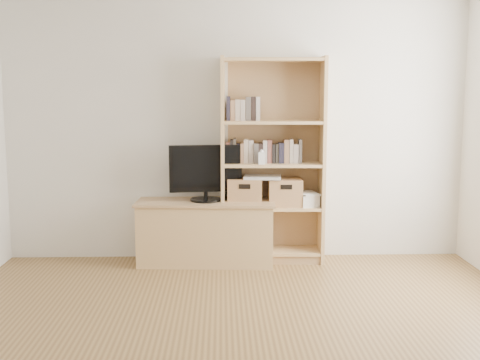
{
  "coord_description": "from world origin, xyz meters",
  "views": [
    {
      "loc": [
        -0.15,
        -3.4,
        1.65
      ],
      "look_at": [
        0.02,
        1.9,
        0.86
      ],
      "focal_mm": 45.0,
      "sensor_mm": 36.0,
      "label": 1
    }
  ],
  "objects_px": {
    "basket_right": "(285,192)",
    "television": "(206,173)",
    "bookshelf": "(273,161)",
    "basket_left": "(245,192)",
    "tv_stand": "(206,233)",
    "baby_monitor": "(262,158)",
    "laptop": "(263,177)"
  },
  "relations": [
    {
      "from": "laptop",
      "to": "bookshelf",
      "type": "bearing_deg",
      "value": 18.8
    },
    {
      "from": "laptop",
      "to": "television",
      "type": "bearing_deg",
      "value": -169.08
    },
    {
      "from": "basket_left",
      "to": "tv_stand",
      "type": "bearing_deg",
      "value": -165.56
    },
    {
      "from": "laptop",
      "to": "tv_stand",
      "type": "bearing_deg",
      "value": -169.08
    },
    {
      "from": "bookshelf",
      "to": "basket_left",
      "type": "height_order",
      "value": "bookshelf"
    },
    {
      "from": "basket_right",
      "to": "television",
      "type": "bearing_deg",
      "value": -175.84
    },
    {
      "from": "baby_monitor",
      "to": "basket_right",
      "type": "bearing_deg",
      "value": 23.95
    },
    {
      "from": "baby_monitor",
      "to": "basket_left",
      "type": "relative_size",
      "value": 0.35
    },
    {
      "from": "baby_monitor",
      "to": "basket_right",
      "type": "height_order",
      "value": "baby_monitor"
    },
    {
      "from": "television",
      "to": "basket_right",
      "type": "relative_size",
      "value": 2.15
    },
    {
      "from": "tv_stand",
      "to": "basket_left",
      "type": "height_order",
      "value": "basket_left"
    },
    {
      "from": "television",
      "to": "baby_monitor",
      "type": "relative_size",
      "value": 5.98
    },
    {
      "from": "television",
      "to": "bookshelf",
      "type": "bearing_deg",
      "value": -1.63
    },
    {
      "from": "tv_stand",
      "to": "bookshelf",
      "type": "bearing_deg",
      "value": 8.93
    },
    {
      "from": "tv_stand",
      "to": "baby_monitor",
      "type": "bearing_deg",
      "value": -1.33
    },
    {
      "from": "tv_stand",
      "to": "laptop",
      "type": "relative_size",
      "value": 3.62
    },
    {
      "from": "baby_monitor",
      "to": "laptop",
      "type": "xyz_separation_m",
      "value": [
        0.02,
        0.09,
        -0.19
      ]
    },
    {
      "from": "basket_left",
      "to": "laptop",
      "type": "relative_size",
      "value": 0.93
    },
    {
      "from": "bookshelf",
      "to": "baby_monitor",
      "type": "bearing_deg",
      "value": -135.0
    },
    {
      "from": "bookshelf",
      "to": "basket_left",
      "type": "distance_m",
      "value": 0.4
    },
    {
      "from": "tv_stand",
      "to": "basket_left",
      "type": "relative_size",
      "value": 3.91
    },
    {
      "from": "tv_stand",
      "to": "bookshelf",
      "type": "height_order",
      "value": "bookshelf"
    },
    {
      "from": "bookshelf",
      "to": "laptop",
      "type": "bearing_deg",
      "value": -166.01
    },
    {
      "from": "baby_monitor",
      "to": "basket_right",
      "type": "xyz_separation_m",
      "value": [
        0.23,
        0.1,
        -0.34
      ]
    },
    {
      "from": "television",
      "to": "baby_monitor",
      "type": "bearing_deg",
      "value": -11.9
    },
    {
      "from": "bookshelf",
      "to": "basket_right",
      "type": "relative_size",
      "value": 6.16
    },
    {
      "from": "basket_right",
      "to": "laptop",
      "type": "relative_size",
      "value": 0.91
    },
    {
      "from": "television",
      "to": "laptop",
      "type": "bearing_deg",
      "value": -2.83
    },
    {
      "from": "bookshelf",
      "to": "basket_right",
      "type": "bearing_deg",
      "value": -2.6
    },
    {
      "from": "tv_stand",
      "to": "basket_left",
      "type": "bearing_deg",
      "value": 13.1
    },
    {
      "from": "tv_stand",
      "to": "basket_right",
      "type": "xyz_separation_m",
      "value": [
        0.76,
        0.06,
        0.39
      ]
    },
    {
      "from": "basket_right",
      "to": "laptop",
      "type": "distance_m",
      "value": 0.26
    }
  ]
}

